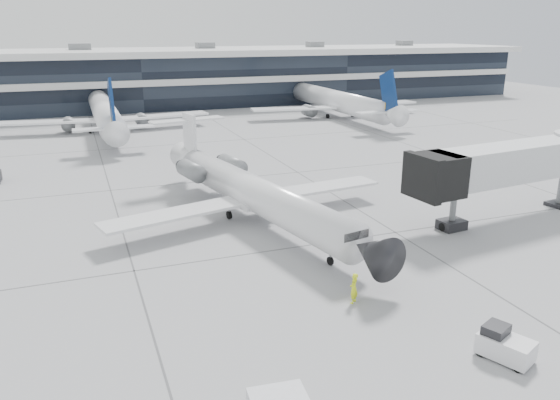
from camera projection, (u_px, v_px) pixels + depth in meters
name	position (u px, v px, depth m)	size (l,w,h in m)	color
ground	(276.00, 250.00, 39.36)	(220.00, 220.00, 0.00)	gray
terminal	(136.00, 81.00, 110.94)	(170.00, 22.00, 10.00)	black
bg_jet_center	(106.00, 130.00, 85.67)	(32.00, 40.00, 9.60)	white
bg_jet_right	(335.00, 116.00, 99.22)	(32.00, 40.00, 9.60)	white
regional_jet	(252.00, 191.00, 44.91)	(25.03, 31.20, 7.24)	white
jet_bridge	(523.00, 162.00, 45.23)	(20.22, 6.02, 6.49)	silver
ramp_worker	(354.00, 288.00, 31.55)	(0.68, 0.44, 1.86)	#E8FE1A
baggage_tug	(504.00, 345.00, 26.30)	(2.36, 2.88, 1.59)	silver
traffic_cone	(214.00, 206.00, 48.18)	(0.43, 0.43, 0.54)	red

